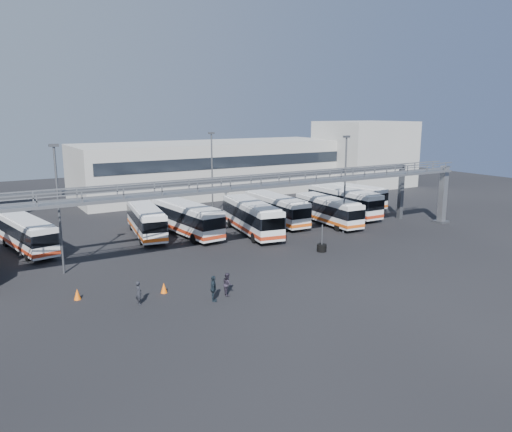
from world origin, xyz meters
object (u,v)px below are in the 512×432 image
bus_6 (276,208)px  light_pole_left (58,202)px  bus_4 (187,218)px  bus_5 (252,216)px  bus_8 (344,201)px  bus_3 (146,220)px  pedestrian_a (139,293)px  pedestrian_b (227,284)px  bus_1 (26,233)px  bus_7 (328,210)px  light_pole_mid (345,179)px  pedestrian_d (213,289)px  bus_9 (351,195)px  cone_left (77,294)px  cone_right (164,288)px  light_pole_back (212,170)px  tire_stack (322,247)px

bus_6 → light_pole_left: bearing=-162.8°
bus_4 → bus_5: bus_5 is taller
bus_8 → bus_3: bearing=174.5°
light_pole_left → pedestrian_a: size_ratio=6.33×
pedestrian_b → bus_5: bearing=-17.9°
bus_8 → pedestrian_b: bus_8 is taller
light_pole_left → bus_1: 9.49m
bus_6 → bus_4: bearing=-178.6°
bus_7 → bus_1: bearing=173.5°
light_pole_mid → bus_5: size_ratio=0.88×
bus_4 → bus_3: bearing=150.4°
light_pole_mid → bus_1: bearing=162.3°
bus_4 → bus_5: 6.75m
bus_6 → bus_8: size_ratio=0.97×
bus_5 → pedestrian_d: size_ratio=6.45×
bus_9 → pedestrian_a: size_ratio=6.44×
bus_6 → cone_left: bus_6 is taller
cone_right → bus_5: bearing=39.9°
bus_3 → bus_6: 14.79m
light_pole_left → bus_8: light_pole_left is taller
bus_8 → bus_6: bearing=176.8°
light_pole_back → bus_4: 10.63m
bus_3 → bus_4: bus_4 is taller
bus_5 → bus_9: size_ratio=1.12×
light_pole_back → bus_7: size_ratio=0.99×
bus_7 → tire_stack: 11.64m
bus_1 → bus_9: (39.96, 1.12, -0.01)m
bus_9 → tire_stack: bearing=-149.0°
bus_5 → bus_8: size_ratio=1.04×
bus_1 → cone_left: size_ratio=13.66×
light_pole_left → bus_4: 15.44m
bus_1 → bus_5: bus_5 is taller
bus_3 → pedestrian_b: size_ratio=6.68×
bus_1 → pedestrian_a: bearing=-85.9°
light_pole_mid → bus_3: bearing=153.1°
light_pole_back → tire_stack: size_ratio=4.04×
bus_6 → bus_1: bearing=177.9°
bus_1 → pedestrian_b: size_ratio=6.54×
bus_5 → cone_right: 18.58m
bus_1 → pedestrian_b: bearing=-71.9°
bus_8 → cone_left: 36.33m
bus_9 → bus_3: bearing=171.5°
light_pole_back → bus_7: 14.84m
bus_6 → cone_left: (-24.59, -12.84, -1.42)m
bus_5 → light_pole_left: bearing=-160.2°
bus_3 → pedestrian_a: 18.97m
bus_3 → pedestrian_d: 19.96m
light_pole_mid → cone_left: (-28.29, -5.41, -5.34)m
bus_7 → tire_stack: bus_7 is taller
bus_1 → tire_stack: size_ratio=4.14×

